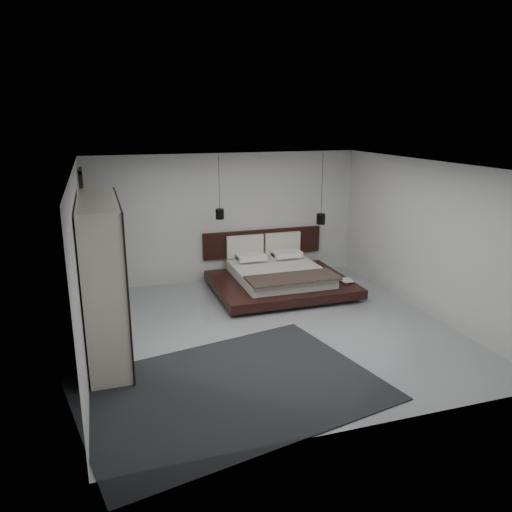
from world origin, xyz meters
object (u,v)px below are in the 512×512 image
object	(u,v)px
lattice_screen	(86,237)
pendant_right	(321,219)
bed	(279,276)
rug	(230,389)
pendant_left	(220,214)
wardrobe	(103,278)

from	to	relation	value
lattice_screen	pendant_right	distance (m)	4.92
lattice_screen	bed	xyz separation A→B (m)	(3.78, -0.54, -1.01)
pendant_right	rug	xyz separation A→B (m)	(-3.17, -4.05, -1.37)
bed	pendant_left	distance (m)	1.81
lattice_screen	pendant_left	world-z (taller)	pendant_left
lattice_screen	bed	bearing A→B (deg)	-8.17
pendant_left	pendant_right	world-z (taller)	same
lattice_screen	rug	distance (m)	4.69
rug	wardrobe	bearing A→B (deg)	131.65
pendant_right	wardrobe	world-z (taller)	pendant_right
wardrobe	pendant_right	bearing A→B (deg)	26.83
lattice_screen	pendant_right	world-z (taller)	pendant_right
rug	lattice_screen	bearing A→B (deg)	112.86
bed	pendant_left	xyz separation A→B (m)	(-1.14, 0.44, 1.33)
bed	pendant_left	world-z (taller)	pendant_left
pendant_right	rug	bearing A→B (deg)	-128.09
pendant_left	wardrobe	xyz separation A→B (m)	(-2.38, -2.36, -0.42)
bed	rug	size ratio (longest dim) A/B	0.71
bed	pendant_left	bearing A→B (deg)	158.99
lattice_screen	wardrobe	size ratio (longest dim) A/B	1.06
lattice_screen	wardrobe	world-z (taller)	lattice_screen
pendant_right	wardrobe	bearing A→B (deg)	-153.17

